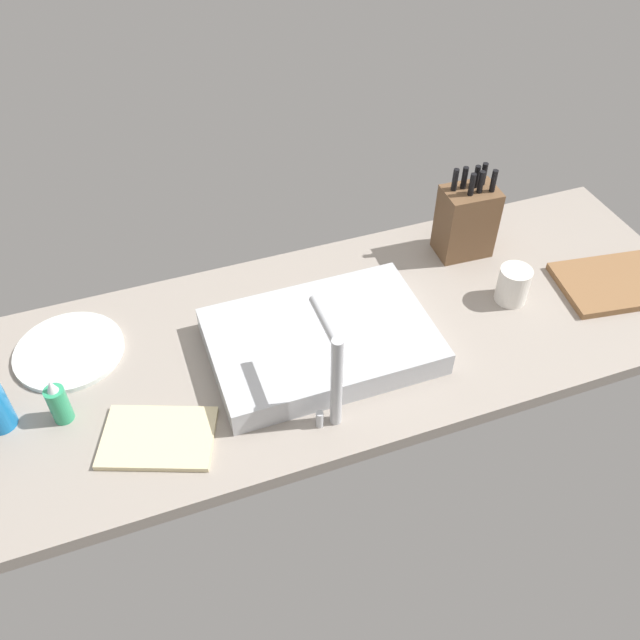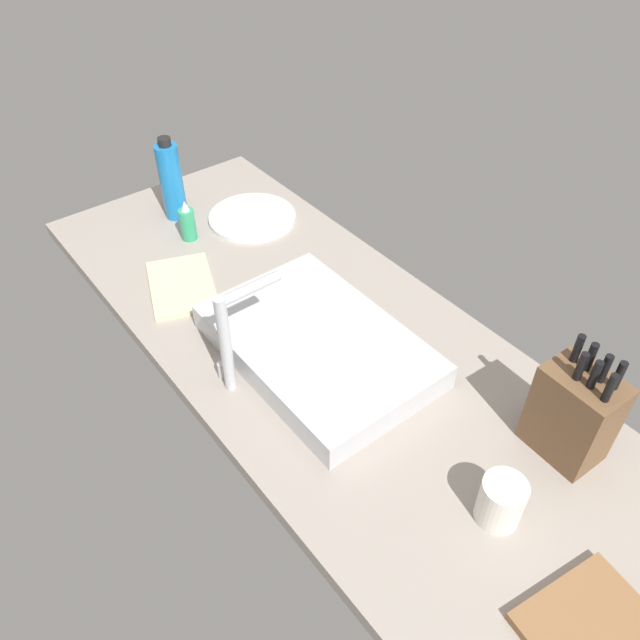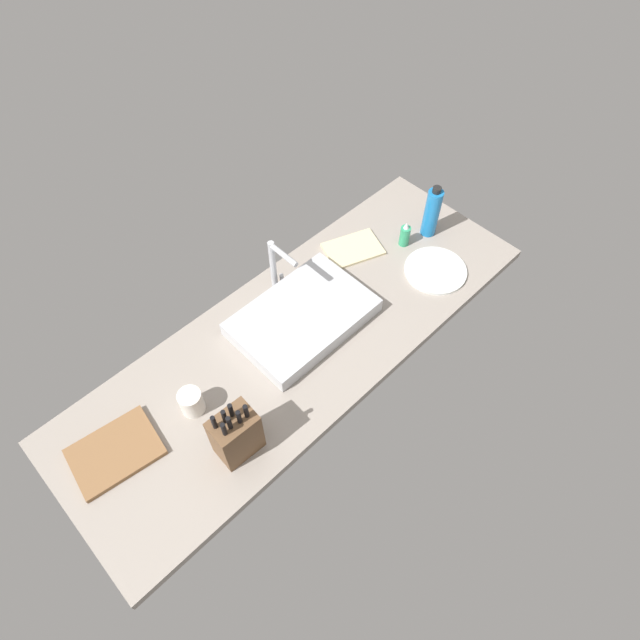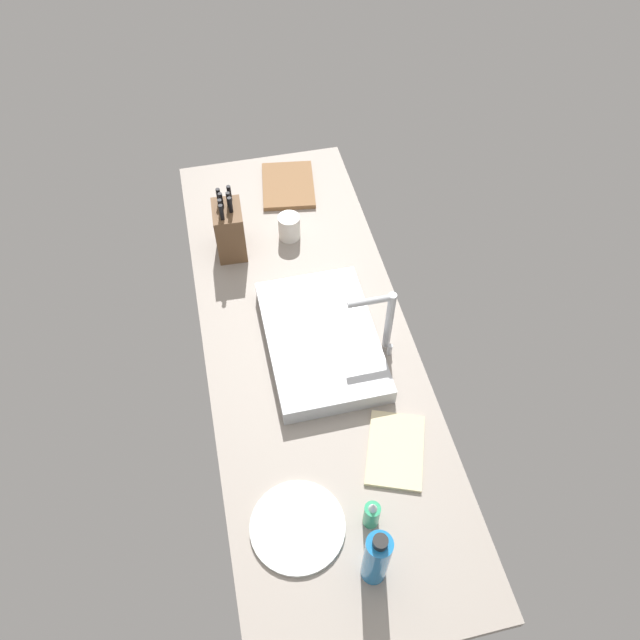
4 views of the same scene
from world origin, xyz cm
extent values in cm
cube|color=gray|center=(0.00, 0.00, 1.75)|extent=(184.19, 64.80, 3.50)
cube|color=#B7BABF|center=(4.48, 3.70, 6.52)|extent=(49.49, 33.04, 6.05)
cylinder|color=#B7BABF|center=(8.40, 23.45, 15.48)|extent=(2.40, 2.40, 23.95)
cylinder|color=#B7BABF|center=(8.40, 16.89, 26.45)|extent=(2.00, 13.13, 2.00)
cylinder|color=#B7BABF|center=(11.90, 23.45, 5.50)|extent=(1.60, 1.60, 4.00)
cube|color=brown|center=(-42.85, -17.68, 12.96)|extent=(14.11, 10.28, 18.91)
cylinder|color=black|center=(-46.58, -19.37, 25.34)|extent=(1.46, 1.46, 5.86)
cylinder|color=black|center=(-47.26, -15.79, 25.34)|extent=(1.46, 1.46, 5.86)
cylinder|color=black|center=(-44.30, -18.92, 25.34)|extent=(1.46, 1.46, 5.86)
cylinder|color=black|center=(-44.09, -16.41, 25.34)|extent=(1.46, 1.46, 5.86)
cylinder|color=black|center=(-41.23, -19.42, 25.34)|extent=(1.46, 1.46, 5.86)
cylinder|color=black|center=(-41.53, -16.21, 25.34)|extent=(1.46, 1.46, 5.86)
cylinder|color=black|center=(-38.64, -19.42, 25.34)|extent=(1.46, 1.46, 5.86)
cube|color=brown|center=(-71.71, 7.83, 4.40)|extent=(28.87, 23.15, 1.80)
cylinder|color=#2D9966|center=(61.08, 3.75, 7.91)|extent=(4.15, 4.15, 8.82)
cone|color=silver|center=(61.08, 3.75, 13.72)|extent=(2.28, 2.28, 2.80)
cylinder|color=#1970B7|center=(73.25, 1.01, 14.23)|extent=(6.22, 6.22, 21.46)
cylinder|color=black|center=(73.25, 1.01, 26.06)|extent=(3.42, 3.42, 2.20)
cylinder|color=silver|center=(58.56, -14.81, 4.10)|extent=(24.49, 24.49, 1.20)
cube|color=beige|center=(43.70, 15.72, 4.10)|extent=(26.34, 22.16, 1.20)
cylinder|color=silver|center=(-45.08, 3.27, 8.11)|extent=(7.74, 7.74, 9.22)
camera|label=1|loc=(39.80, 101.26, 115.40)|focal=37.55mm
camera|label=2|loc=(-71.23, 62.19, 100.94)|focal=35.01mm
camera|label=3|loc=(-71.23, -82.77, 163.84)|focal=30.22mm
camera|label=4|loc=(111.43, -20.91, 158.81)|focal=34.21mm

